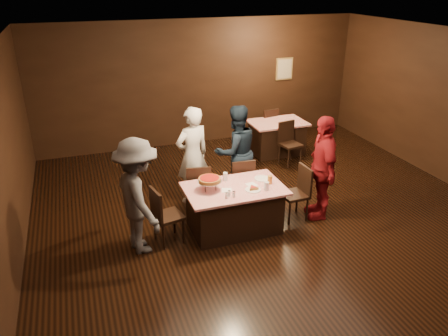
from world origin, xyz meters
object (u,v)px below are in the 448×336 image
Objects in this scene: main_table at (234,209)px; chair_far_right at (240,181)px; chair_back_far at (266,126)px; chair_far_left at (198,188)px; chair_end_left at (168,215)px; diner_grey_knit at (138,197)px; chair_end_right at (294,194)px; diner_red_shirt at (322,168)px; back_table at (277,137)px; pizza_stand at (210,180)px; glass_back at (225,177)px; glass_amber at (270,180)px; diner_white_jacket at (193,156)px; plate_empty at (262,179)px; glass_front_right at (267,186)px; diner_navy_hoodie at (236,152)px; chair_back_near at (291,144)px.

main_table is 0.85m from chair_far_right.
chair_far_left is at bearing 37.55° from chair_back_far.
diner_grey_knit is at bearing 86.61° from chair_end_left.
chair_end_left is 1.00× the size of chair_end_right.
chair_back_far is at bearing -174.24° from diner_red_shirt.
back_table is 1.37× the size of chair_back_far.
pizza_stand reaches higher than chair_back_far.
glass_back is (-0.05, 0.30, 0.46)m from main_table.
chair_end_right is 3.63m from chair_back_far.
chair_end_right reaches higher than main_table.
glass_amber is (1.00, -0.80, 0.37)m from chair_far_left.
chair_far_right and chair_back_far have the same top height.
diner_white_jacket is at bearing 88.16° from pizza_stand.
chair_end_left is 2.20m from chair_end_right.
chair_end_left reaches higher than plate_empty.
glass_front_right is 0.74m from glass_back.
chair_end_left is 2.00m from diner_navy_hoodie.
chair_end_left and chair_back_far have the same top height.
chair_back_far is 3.80× the size of plate_empty.
chair_back_near reaches higher than back_table.
chair_back_near is at bearing -156.69° from diner_navy_hoodie.
chair_back_near is 0.53× the size of diner_navy_hoodie.
chair_end_left is 3.80× the size of plate_empty.
diner_grey_knit is (-1.54, -0.07, 0.52)m from main_table.
chair_far_left is 1.36m from glass_front_right.
glass_back is (0.31, -0.89, -0.07)m from diner_white_jacket.
diner_red_shirt is (1.96, -0.80, 0.44)m from chair_far_left.
chair_back_near is at bearing -141.50° from chair_far_left.
pizza_stand is (-0.80, -0.70, 0.48)m from chair_far_right.
pizza_stand is at bearing -132.02° from back_table.
chair_end_right is 0.79m from glass_front_right.
chair_far_right and chair_end_right have the same top height.
chair_end_right is 1.94m from diner_white_jacket.
chair_back_near is (1.05, 2.18, 0.00)m from chair_end_right.
glass_front_right is at bearing 139.59° from chair_far_left.
chair_back_far is 4.12m from glass_front_right.
chair_end_left is at bearing 170.84° from glass_front_right.
diner_grey_knit reaches higher than chair_end_left.
glass_back reaches higher than plate_empty.
diner_navy_hoodie is (0.87, 0.42, 0.41)m from chair_far_left.
pizza_stand is at bearing 45.50° from chair_far_right.
chair_back_near reaches higher than glass_amber.
diner_white_jacket is 13.03× the size of glass_front_right.
diner_grey_knit reaches higher than pizza_stand.
main_table is 3.06m from chair_back_near.
chair_far_left is (-2.55, -2.13, 0.09)m from back_table.
main_table is at bearing 150.95° from glass_front_right.
chair_back_near reaches higher than main_table.
glass_back is (-2.20, -2.58, 0.46)m from back_table.
main_table is at bearing -144.70° from chair_back_near.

